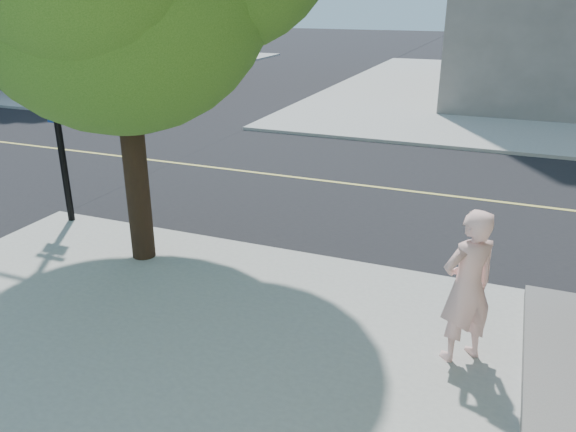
% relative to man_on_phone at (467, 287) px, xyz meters
% --- Properties ---
extents(ground, '(140.00, 140.00, 0.00)m').
position_rel_man_on_phone_xyz_m(ground, '(-7.63, 2.25, -1.14)').
color(ground, black).
rests_on(ground, ground).
extents(road_ew, '(140.00, 9.00, 0.01)m').
position_rel_man_on_phone_xyz_m(road_ew, '(-7.63, 6.75, -1.13)').
color(road_ew, black).
rests_on(road_ew, ground).
extents(sidewalk_nw, '(26.00, 25.00, 0.12)m').
position_rel_man_on_phone_xyz_m(sidewalk_nw, '(-30.63, 23.75, -1.08)').
color(sidewalk_nw, '#A0A099').
rests_on(sidewalk_nw, ground).
extents(man_on_phone, '(0.88, 0.86, 2.04)m').
position_rel_man_on_phone_xyz_m(man_on_phone, '(0.00, 0.00, 0.00)').
color(man_on_phone, beige).
rests_on(man_on_phone, sidewalk_se).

